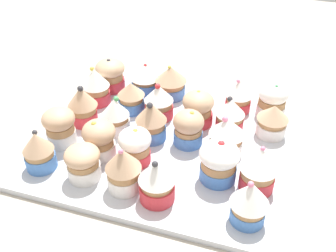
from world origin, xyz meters
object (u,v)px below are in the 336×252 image
at_px(cupcake_14, 227,133).
at_px(cupcake_12, 151,120).
at_px(baking_tray, 168,141).
at_px(cupcake_4, 250,201).
at_px(cupcake_6, 99,138).
at_px(cupcake_19, 230,114).
at_px(cupcake_17, 159,101).
at_px(cupcake_7, 135,145).
at_px(cupcake_24, 239,95).
at_px(cupcake_25, 272,99).
at_px(cupcake_9, 259,168).
at_px(cupcake_13, 188,129).
at_px(cupcake_21, 110,74).
at_px(cupcake_15, 96,86).
at_px(cupcake_11, 115,115).
at_px(cupcake_2, 123,168).
at_px(cupcake_8, 219,161).
at_px(cupcake_0, 38,150).
at_px(cupcake_5, 60,126).
at_px(cupcake_1, 83,162).
at_px(cupcake_16, 131,96).
at_px(cupcake_10, 83,103).
at_px(cupcake_23, 171,81).
at_px(cupcake_18, 198,108).
at_px(cupcake_3, 157,180).
at_px(cupcake_22, 145,77).
at_px(cupcake_20, 273,120).

bearing_deg(cupcake_14, cupcake_12, -175.61).
distance_m(baking_tray, cupcake_4, 0.23).
relative_size(cupcake_6, cupcake_19, 1.06).
bearing_deg(cupcake_17, cupcake_7, -88.09).
distance_m(cupcake_24, cupcake_25, 0.07).
bearing_deg(cupcake_25, cupcake_9, -90.04).
relative_size(cupcake_13, cupcake_24, 1.00).
xyz_separation_m(cupcake_13, cupcake_21, (-0.21, 0.14, 0.00)).
xyz_separation_m(cupcake_15, cupcake_19, (0.29, -0.01, -0.01)).
bearing_deg(cupcake_11, cupcake_17, 47.98).
height_order(cupcake_9, cupcake_13, cupcake_9).
relative_size(cupcake_2, cupcake_8, 1.10).
relative_size(cupcake_0, cupcake_17, 0.99).
distance_m(cupcake_5, cupcake_19, 0.32).
height_order(baking_tray, cupcake_1, cupcake_1).
distance_m(cupcake_5, cupcake_9, 0.36).
bearing_deg(cupcake_5, cupcake_11, 38.67).
relative_size(baking_tray, cupcake_16, 7.38).
relative_size(cupcake_8, cupcake_10, 0.90).
distance_m(cupcake_7, cupcake_24, 0.26).
distance_m(cupcake_19, cupcake_21, 0.29).
relative_size(cupcake_16, cupcake_24, 0.90).
relative_size(cupcake_13, cupcake_23, 0.98).
bearing_deg(cupcake_18, cupcake_11, -153.24).
distance_m(cupcake_11, cupcake_15, 0.11).
height_order(cupcake_19, cupcake_25, cupcake_25).
height_order(cupcake_9, cupcake_15, cupcake_9).
xyz_separation_m(baking_tray, cupcake_14, (0.11, 0.00, 0.04)).
bearing_deg(cupcake_23, cupcake_7, -88.81).
bearing_deg(cupcake_3, cupcake_15, 133.40).
bearing_deg(cupcake_9, cupcake_22, 140.42).
xyz_separation_m(baking_tray, cupcake_0, (-0.18, -0.14, 0.04)).
distance_m(cupcake_13, cupcake_16, 0.16).
bearing_deg(cupcake_1, cupcake_19, 44.70).
relative_size(cupcake_13, cupcake_18, 1.00).
bearing_deg(cupcake_24, cupcake_17, -154.65).
bearing_deg(cupcake_7, cupcake_14, 29.21).
bearing_deg(cupcake_6, cupcake_9, 0.33).
xyz_separation_m(cupcake_0, cupcake_20, (0.37, 0.21, -0.00)).
height_order(cupcake_3, cupcake_21, cupcake_3).
height_order(cupcake_7, cupcake_23, cupcake_23).
height_order(cupcake_22, cupcake_23, cupcake_23).
height_order(cupcake_12, cupcake_19, cupcake_12).
relative_size(cupcake_2, cupcake_11, 1.12).
bearing_deg(cupcake_10, cupcake_6, -48.49).
bearing_deg(cupcake_16, cupcake_6, -90.02).
height_order(baking_tray, cupcake_17, cupcake_17).
height_order(cupcake_8, cupcake_13, cupcake_8).
bearing_deg(cupcake_22, cupcake_1, -90.47).
xyz_separation_m(cupcake_15, cupcake_21, (0.01, 0.06, -0.00)).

